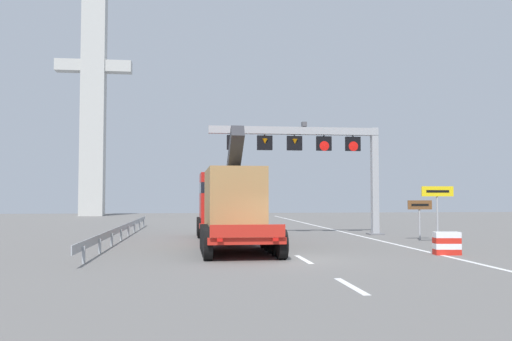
{
  "coord_description": "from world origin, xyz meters",
  "views": [
    {
      "loc": [
        -3.5,
        -19.38,
        2.29
      ],
      "look_at": [
        -0.18,
        8.65,
        3.69
      ],
      "focal_mm": 37.39,
      "sensor_mm": 36.0,
      "label": 1
    }
  ],
  "objects_px": {
    "exit_sign_yellow": "(437,200)",
    "bridge_pylon_distant": "(94,92)",
    "crash_barrier_striped": "(447,243)",
    "overhead_lane_gantry": "(316,148)",
    "heavy_haul_truck_red": "(229,203)",
    "tourist_info_sign_brown": "(420,210)"
  },
  "relations": [
    {
      "from": "exit_sign_yellow",
      "to": "bridge_pylon_distant",
      "type": "relative_size",
      "value": 0.1
    },
    {
      "from": "overhead_lane_gantry",
      "to": "bridge_pylon_distant",
      "type": "xyz_separation_m",
      "value": [
        -19.42,
        34.49,
        9.78
      ]
    },
    {
      "from": "crash_barrier_striped",
      "to": "bridge_pylon_distant",
      "type": "bearing_deg",
      "value": 115.75
    },
    {
      "from": "heavy_haul_truck_red",
      "to": "tourist_info_sign_brown",
      "type": "distance_m",
      "value": 10.21
    },
    {
      "from": "overhead_lane_gantry",
      "to": "tourist_info_sign_brown",
      "type": "xyz_separation_m",
      "value": [
        4.61,
        -4.28,
        -3.65
      ]
    },
    {
      "from": "tourist_info_sign_brown",
      "to": "crash_barrier_striped",
      "type": "xyz_separation_m",
      "value": [
        -1.97,
        -6.96,
        -1.13
      ]
    },
    {
      "from": "exit_sign_yellow",
      "to": "bridge_pylon_distant",
      "type": "xyz_separation_m",
      "value": [
        -24.1,
        40.7,
        12.86
      ]
    },
    {
      "from": "overhead_lane_gantry",
      "to": "exit_sign_yellow",
      "type": "relative_size",
      "value": 3.76
    },
    {
      "from": "exit_sign_yellow",
      "to": "crash_barrier_striped",
      "type": "height_order",
      "value": "exit_sign_yellow"
    },
    {
      "from": "heavy_haul_truck_red",
      "to": "exit_sign_yellow",
      "type": "distance_m",
      "value": 10.39
    },
    {
      "from": "exit_sign_yellow",
      "to": "crash_barrier_striped",
      "type": "xyz_separation_m",
      "value": [
        -2.05,
        -5.03,
        -1.7
      ]
    },
    {
      "from": "heavy_haul_truck_red",
      "to": "overhead_lane_gantry",
      "type": "bearing_deg",
      "value": 39.73
    },
    {
      "from": "exit_sign_yellow",
      "to": "tourist_info_sign_brown",
      "type": "xyz_separation_m",
      "value": [
        -0.08,
        1.92,
        -0.57
      ]
    },
    {
      "from": "overhead_lane_gantry",
      "to": "bridge_pylon_distant",
      "type": "bearing_deg",
      "value": 119.37
    },
    {
      "from": "heavy_haul_truck_red",
      "to": "tourist_info_sign_brown",
      "type": "height_order",
      "value": "heavy_haul_truck_red"
    },
    {
      "from": "tourist_info_sign_brown",
      "to": "bridge_pylon_distant",
      "type": "height_order",
      "value": "bridge_pylon_distant"
    },
    {
      "from": "exit_sign_yellow",
      "to": "crash_barrier_striped",
      "type": "relative_size",
      "value": 2.68
    },
    {
      "from": "overhead_lane_gantry",
      "to": "exit_sign_yellow",
      "type": "distance_m",
      "value": 8.36
    },
    {
      "from": "exit_sign_yellow",
      "to": "tourist_info_sign_brown",
      "type": "height_order",
      "value": "exit_sign_yellow"
    },
    {
      "from": "exit_sign_yellow",
      "to": "tourist_info_sign_brown",
      "type": "distance_m",
      "value": 2.01
    },
    {
      "from": "overhead_lane_gantry",
      "to": "bridge_pylon_distant",
      "type": "height_order",
      "value": "bridge_pylon_distant"
    },
    {
      "from": "exit_sign_yellow",
      "to": "crash_barrier_striped",
      "type": "distance_m",
      "value": 5.69
    }
  ]
}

